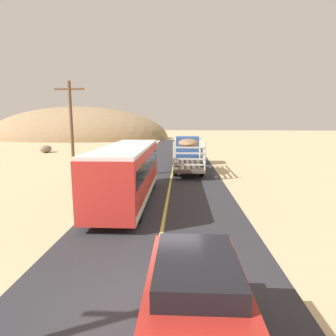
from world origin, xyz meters
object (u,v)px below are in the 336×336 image
at_px(suv_near, 195,316).
at_px(bus, 127,172).
at_px(boulder_mid_field, 46,149).
at_px(power_pole_mid, 72,128).
at_px(livestock_truck, 188,149).
at_px(car_far, 187,143).

bearing_deg(suv_near, bus, 106.83).
xyz_separation_m(suv_near, boulder_mid_field, (-19.82, 35.19, -0.63)).
bearing_deg(power_pole_mid, bus, -46.53).
xyz_separation_m(power_pole_mid, boulder_mid_field, (-11.21, 18.57, -3.52)).
bearing_deg(livestock_truck, power_pole_mid, -143.70).
bearing_deg(power_pole_mid, suv_near, -62.63).
height_order(suv_near, bus, bus).
bearing_deg(bus, boulder_mid_field, 124.33).
relative_size(livestock_truck, power_pole_mid, 1.29).
xyz_separation_m(car_far, boulder_mid_field, (-20.43, -3.95, -0.57)).
xyz_separation_m(livestock_truck, power_pole_mid, (-8.93, -6.56, 2.25)).
bearing_deg(suv_near, livestock_truck, 89.19).
xyz_separation_m(livestock_truck, bus, (-3.68, -12.11, -0.04)).
bearing_deg(boulder_mid_field, bus, -55.67).
distance_m(livestock_truck, power_pole_mid, 11.31).
height_order(livestock_truck, bus, bus).
bearing_deg(car_far, livestock_truck, -91.04).
bearing_deg(boulder_mid_field, suv_near, -60.62).
relative_size(livestock_truck, boulder_mid_field, 4.84).
bearing_deg(power_pole_mid, car_far, 67.73).
bearing_deg(livestock_truck, boulder_mid_field, 149.21).
height_order(livestock_truck, car_far, livestock_truck).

